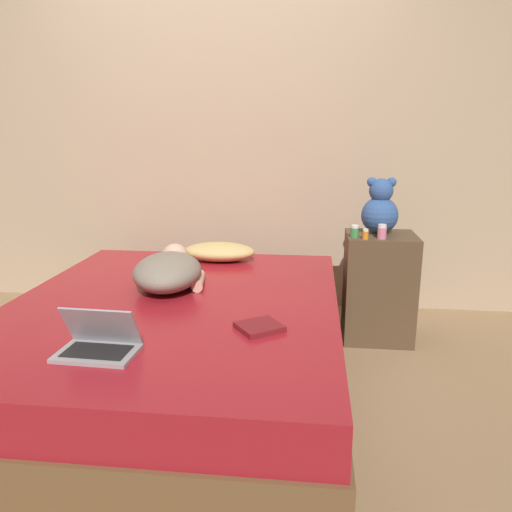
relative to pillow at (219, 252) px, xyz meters
name	(u,v)px	position (x,y,z in m)	size (l,w,h in m)	color
ground_plane	(178,381)	(-0.08, -0.82, -0.51)	(12.00, 12.00, 0.00)	#937551
wall_back	(219,129)	(-0.08, 0.50, 0.79)	(8.00, 0.06, 2.60)	tan
bed	(176,342)	(-0.08, -0.82, -0.29)	(1.68, 2.09, 0.45)	brown
nightstand	(378,287)	(1.03, -0.11, -0.17)	(0.42, 0.38, 0.67)	brown
pillow	(219,252)	(0.00, 0.00, 0.00)	(0.47, 0.29, 0.12)	tan
person_lying	(169,270)	(-0.17, -0.58, 0.03)	(0.45, 0.73, 0.19)	gray
laptop	(99,343)	(-0.20, -1.46, -0.02)	(0.31, 0.21, 0.19)	#9E9EA3
teddy_bear	(380,209)	(1.02, -0.06, 0.31)	(0.23, 0.23, 0.35)	#335693
bottle_orange	(365,234)	(0.92, -0.25, 0.19)	(0.04, 0.04, 0.06)	orange
bottle_pink	(382,232)	(1.02, -0.23, 0.20)	(0.05, 0.05, 0.09)	pink
bottle_green	(355,231)	(0.86, -0.21, 0.20)	(0.05, 0.05, 0.07)	#3D8E4C
book	(259,327)	(0.39, -1.15, -0.05)	(0.24, 0.24, 0.02)	maroon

